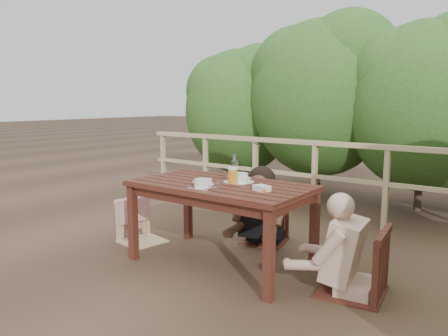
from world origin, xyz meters
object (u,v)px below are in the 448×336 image
Objects in this scene: chair_left at (141,203)px; beer_glass at (233,176)px; diner_right at (359,213)px; soup_far at (239,178)px; chair_right at (354,231)px; bottle at (235,170)px; table at (221,225)px; tumbler at (220,185)px; chair_far at (265,201)px; soup_near at (203,184)px; woman at (266,183)px; bread_roll at (204,183)px; butter_tub at (262,189)px.

beer_glass is (1.16, 0.05, 0.41)m from chair_left.
diner_right reaches higher than soup_far.
chair_right is 1.17m from bottle.
soup_far reaches higher than table.
chair_right is at bearing 5.81° from table.
bottle is at bearing 93.81° from tumbler.
chair_right is 3.67× the size of bottle.
chair_far is 1.09m from soup_near.
woman is at bearing 98.59° from bottle.
bread_roll is 0.18m from tumbler.
butter_tub is at bearing 16.85° from tumbler.
woman reaches higher than soup_far.
bread_roll is 0.48× the size of bottle.
chair_left is 6.10× the size of butter_tub.
chair_right is 0.80m from butter_tub.
diner_right is (1.25, -0.69, 0.01)m from woman.
chair_right reaches higher than soup_near.
table is 12.31× the size of bread_roll.
bottle is at bearing 85.65° from diner_right.
bread_roll is 0.55m from butter_tub.
chair_left is at bearing 170.38° from bread_roll.
diner_right is at bearing -76.66° from chair_left.
woman is 4.63× the size of bottle.
chair_right is at bearing 32.29° from butter_tub.
table is 0.47m from beer_glass.
bottle is at bearing 67.86° from beer_glass.
bottle is (0.11, -0.75, 0.25)m from woman.
woman reaches higher than soup_near.
soup_near is at bearing -92.60° from chair_left.
chair_right is 13.81× the size of tumbler.
chair_right is 7.25× the size of butter_tub.
soup_near is 0.34m from bottle.
chair_far is 12.31× the size of tumbler.
soup_far is 2.03× the size of butter_tub.
chair_left is 1.26m from bottle.
diner_right is 7.91× the size of beer_glass.
woman is 4.50× the size of soup_far.
chair_left reaches higher than soup_near.
diner_right is (0.03, 0.00, 0.15)m from chair_right.
diner_right is 4.60× the size of soup_far.
woman is 1.07m from soup_near.
soup_near is (1.05, -0.24, 0.37)m from chair_left.
bottle is (0.11, -0.73, 0.44)m from chair_far.
tumbler is (0.03, -0.33, -0.01)m from soup_far.
bottle reaches higher than chair_right.
woman is at bearing -41.92° from chair_left.
table is at bearing 124.59° from tumbler.
soup_near is at bearing -152.98° from tumbler.
soup_far is at bearing 84.64° from woman.
chair_far is at bearing 87.08° from bread_roll.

